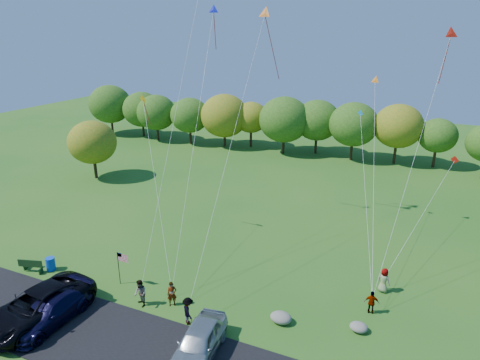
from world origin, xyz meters
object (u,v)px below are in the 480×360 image
object	(u,v)px
minivan_navy	(50,311)
flyer_e	(384,280)
minivan_silver	(199,342)
flyer_a	(172,294)
flyer_d	(372,302)
trash_barrel	(51,264)
flyer_c	(188,311)
flyer_b	(140,293)
minivan_dark	(38,306)
park_bench	(31,265)

from	to	relation	value
minivan_navy	flyer_e	distance (m)	21.50
minivan_silver	flyer_a	size ratio (longest dim) A/B	2.98
flyer_d	trash_barrel	distance (m)	22.89
flyer_c	trash_barrel	distance (m)	12.52
minivan_navy	flyer_e	bearing A→B (deg)	34.03
flyer_b	flyer_c	bearing A→B (deg)	28.34
trash_barrel	flyer_d	bearing A→B (deg)	11.29
flyer_e	trash_barrel	xyz separation A→B (m)	(-22.85, -7.22, -0.38)
minivan_dark	park_bench	distance (m)	6.31
minivan_navy	flyer_e	size ratio (longest dim) A/B	3.23
flyer_b	flyer_d	size ratio (longest dim) A/B	1.18
minivan_navy	park_bench	bearing A→B (deg)	148.76
minivan_navy	flyer_b	distance (m)	5.38
minivan_silver	flyer_e	world-z (taller)	minivan_silver
flyer_e	park_bench	bearing A→B (deg)	41.71
flyer_c	trash_barrel	world-z (taller)	flyer_c
minivan_silver	park_bench	world-z (taller)	minivan_silver
minivan_dark	minivan_silver	bearing A→B (deg)	13.53
park_bench	flyer_a	bearing A→B (deg)	-13.12
flyer_b	trash_barrel	size ratio (longest dim) A/B	1.85
flyer_b	flyer_d	distance (m)	14.68
park_bench	trash_barrel	world-z (taller)	park_bench
trash_barrel	flyer_c	bearing A→B (deg)	-5.08
flyer_b	park_bench	distance (m)	9.83
minivan_dark	park_bench	bearing A→B (deg)	149.13
minivan_dark	minivan_silver	world-z (taller)	minivan_dark
park_bench	flyer_b	bearing A→B (deg)	-17.47
minivan_silver	flyer_a	distance (m)	5.03
minivan_silver	flyer_a	xyz separation A→B (m)	(-3.82, 3.28, -0.07)
minivan_dark	flyer_e	size ratio (longest dim) A/B	3.99
park_bench	flyer_e	bearing A→B (deg)	1.33
minivan_navy	flyer_c	size ratio (longest dim) A/B	3.18
minivan_silver	trash_barrel	bearing A→B (deg)	160.22
minivan_dark	flyer_c	xyz separation A→B (m)	(8.50, 3.48, -0.14)
flyer_b	minivan_silver	bearing A→B (deg)	9.46
flyer_a	flyer_d	bearing A→B (deg)	-15.20
minivan_navy	flyer_c	xyz separation A→B (m)	(7.64, 3.39, 0.01)
flyer_a	flyer_b	distance (m)	2.02
flyer_e	trash_barrel	world-z (taller)	flyer_e
minivan_silver	flyer_a	bearing A→B (deg)	132.26
flyer_a	flyer_c	size ratio (longest dim) A/B	0.95
flyer_d	park_bench	size ratio (longest dim) A/B	0.86
flyer_a	minivan_silver	bearing A→B (deg)	-76.36
trash_barrel	park_bench	bearing A→B (deg)	-143.17
flyer_a	flyer_b	bearing A→B (deg)	170.01
flyer_c	flyer_e	size ratio (longest dim) A/B	1.01
minivan_navy	flyer_b	bearing A→B (deg)	43.90
flyer_e	trash_barrel	bearing A→B (deg)	40.72
minivan_dark	flyer_b	size ratio (longest dim) A/B	3.79
minivan_silver	flyer_b	distance (m)	6.13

